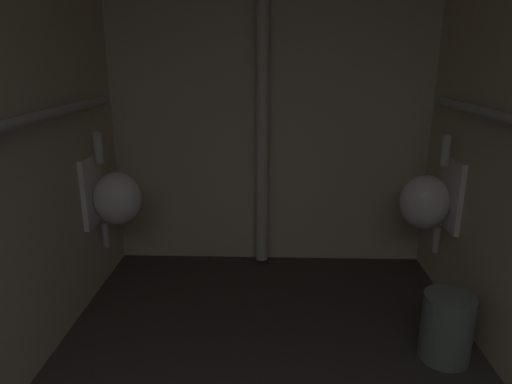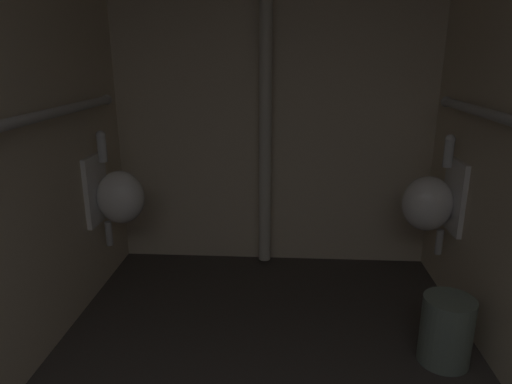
{
  "view_description": "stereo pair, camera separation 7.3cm",
  "coord_description": "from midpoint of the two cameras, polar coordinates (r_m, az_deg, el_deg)",
  "views": [
    {
      "loc": [
        0.01,
        -0.0,
        1.49
      ],
      "look_at": [
        -0.07,
        2.41,
        0.76
      ],
      "focal_mm": 31.98,
      "sensor_mm": 36.0,
      "label": 1
    },
    {
      "loc": [
        0.08,
        -0.0,
        1.49
      ],
      "look_at": [
        -0.07,
        2.41,
        0.76
      ],
      "focal_mm": 31.98,
      "sensor_mm": 36.0,
      "label": 2
    }
  ],
  "objects": [
    {
      "name": "urinal_right_mid",
      "position": [
        2.97,
        21.72,
        -1.15
      ],
      "size": [
        0.32,
        0.3,
        0.76
      ],
      "color": "white"
    },
    {
      "name": "urinal_left_mid",
      "position": [
        3.01,
        -16.33,
        -0.42
      ],
      "size": [
        0.32,
        0.3,
        0.76
      ],
      "color": "white"
    },
    {
      "name": "waste_bin",
      "position": [
        2.57,
        23.48,
        -15.6
      ],
      "size": [
        0.25,
        0.25,
        0.35
      ],
      "primitive_type": "cylinder",
      "color": "slate",
      "rests_on": "ground"
    },
    {
      "name": "standpipe_back_wall",
      "position": [
        3.14,
        1.88,
        11.92
      ],
      "size": [
        0.09,
        0.09,
        2.4
      ],
      "primitive_type": "cylinder",
      "color": "beige",
      "rests_on": "ground"
    },
    {
      "name": "wall_back",
      "position": [
        3.25,
        2.91,
        12.07
      ],
      "size": [
        2.37,
        0.06,
        2.45
      ],
      "primitive_type": "cube",
      "color": "beige",
      "rests_on": "ground"
    }
  ]
}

